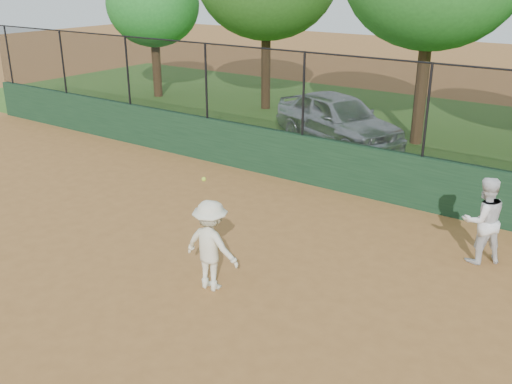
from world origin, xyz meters
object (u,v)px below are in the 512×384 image
Objects in this scene: player_second at (483,220)px; parked_car at (338,119)px; player_main at (211,245)px; tree_0 at (153,5)px.

parked_car is at bearing -86.73° from player_second.
player_second is 0.76× the size of player_main.
parked_car is 10.14m from tree_0.
player_main is at bearing -42.55° from tree_0.
tree_0 is (-11.80, 10.83, 2.92)m from player_main.
tree_0 is at bearing 101.87° from parked_car.
parked_car is 2.16× the size of player_main.
player_main is (2.30, -8.81, -0.01)m from parked_car.
player_main reaches higher than parked_car.
player_second is (5.65, -5.31, 0.02)m from parked_car.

